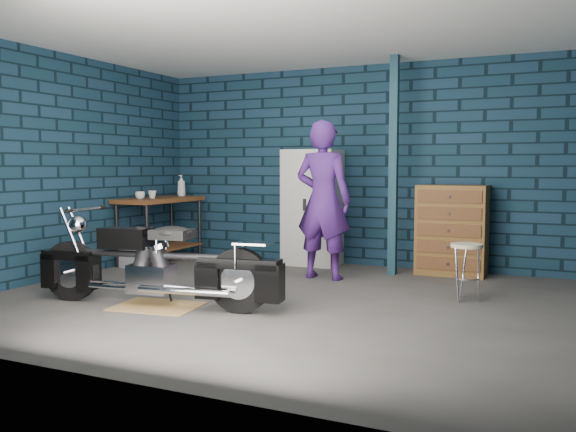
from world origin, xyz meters
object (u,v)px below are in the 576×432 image
workbench (160,230)px  motorcycle (156,258)px  storage_bin (139,257)px  person (323,200)px  locker (312,207)px  tool_chest (452,230)px  shop_stool (466,272)px

workbench → motorcycle: 2.81m
storage_bin → motorcycle: bearing=-47.5°
person → locker: 1.07m
motorcycle → locker: 3.01m
tool_chest → shop_stool: size_ratio=1.93×
workbench → motorcycle: (1.65, -2.28, 0.02)m
shop_stool → locker: bearing=147.6°
storage_bin → locker: 2.42m
locker → shop_stool: size_ratio=2.73×
locker → tool_chest: (1.88, 0.00, -0.23)m
tool_chest → person: bearing=-145.9°
locker → shop_stool: (2.27, -1.44, -0.50)m
workbench → motorcycle: size_ratio=0.65×
person → tool_chest: (1.35, 0.92, -0.39)m
locker → shop_stool: locker is taller
locker → person: bearing=-60.3°
motorcycle → locker: locker is taller
workbench → shop_stool: 4.37m
shop_stool → motorcycle: bearing=-150.1°
motorcycle → person: person is taller
storage_bin → tool_chest: size_ratio=0.39×
person → locker: size_ratio=1.20×
motorcycle → person: 2.29m
motorcycle → locker: (0.38, 2.97, 0.31)m
person → tool_chest: person is taller
workbench → person: size_ratio=0.74×
storage_bin → shop_stool: bearing=-3.4°
shop_stool → storage_bin: bearing=176.6°
storage_bin → shop_stool: (4.28, -0.26, 0.15)m
tool_chest → shop_stool: (0.40, -1.44, -0.27)m
locker → workbench: bearing=-161.2°
person → storage_bin: bearing=8.3°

